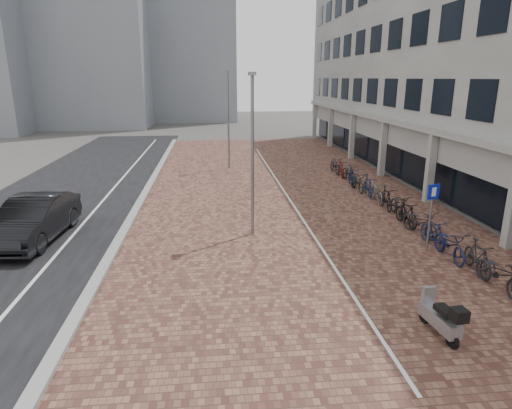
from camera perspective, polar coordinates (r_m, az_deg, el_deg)
The scene contains 14 objects.
ground at distance 11.30m, azimuth 3.22°, elevation -14.97°, with size 140.00×140.00×0.00m, color #474442.
plaza_brick at distance 22.60m, azimuth 3.49°, elevation 1.24°, with size 14.50×42.00×0.04m, color brown.
street_asphalt at distance 23.51m, azimuth -24.01°, elevation 0.41°, with size 8.00×50.00×0.03m, color black.
curb at distance 22.57m, azimuth -14.60°, elevation 0.87°, with size 0.35×42.00×0.14m, color gray.
lane_line at distance 22.95m, azimuth -19.28°, elevation 0.61°, with size 0.12×44.00×0.00m, color white.
parking_line at distance 22.62m, azimuth 3.99°, elevation 1.31°, with size 0.10×30.00×0.00m, color white.
office_building at distance 29.51m, azimuth 25.34°, elevation 19.84°, with size 8.40×40.00×15.00m.
bg_towers at distance 60.39m, azimuth -19.62°, elevation 23.11°, with size 33.00×23.00×32.00m.
car_dark at distance 18.08m, azimuth -27.02°, elevation -1.73°, with size 1.73×4.97×1.64m, color black.
scooter_front at distance 11.32m, azimuth 22.92°, elevation -13.27°, with size 0.47×1.50×1.03m, color #939397, non-canonical shape.
parking_sign at distance 15.91m, azimuth 21.96°, elevation -0.34°, with size 0.49×0.20×2.43m.
lamp_near at distance 16.18m, azimuth -0.48°, elevation 6.07°, with size 0.12×0.12×5.98m, color slate.
lamp_far at distance 28.90m, azimuth -3.65°, elevation 10.86°, with size 0.12×0.12×6.30m, color gray.
bike_row at distance 20.88m, azimuth 16.57°, elevation 0.77°, with size 1.13×18.11×1.05m.
Camera 1 is at (-1.59, -9.53, 5.85)m, focal length 30.61 mm.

